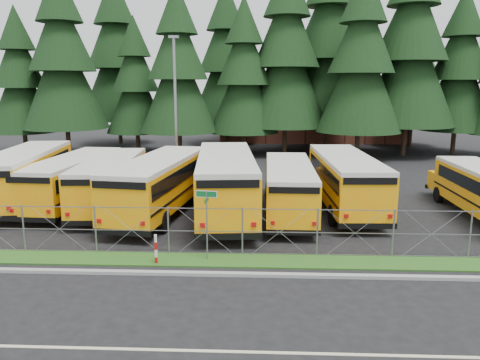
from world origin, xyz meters
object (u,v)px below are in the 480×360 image
at_px(bus_2, 112,183).
at_px(bus_3, 162,185).
at_px(bus_6, 344,182).
at_px(bus_4, 226,184).
at_px(street_sign, 207,210).
at_px(striped_bollard, 156,250).
at_px(bus_5, 289,189).
at_px(bus_0, 28,177).
at_px(light_standard, 176,103).
at_px(bus_1, 76,181).

bearing_deg(bus_2, bus_3, -23.47).
bearing_deg(bus_6, bus_4, -169.51).
height_order(street_sign, striped_bollard, street_sign).
bearing_deg(bus_2, bus_5, -10.22).
height_order(bus_0, light_standard, light_standard).
bearing_deg(bus_3, bus_4, 7.07).
xyz_separation_m(bus_5, street_sign, (-3.58, -6.84, 0.67)).
relative_size(striped_bollard, light_standard, 0.12).
bearing_deg(bus_1, street_sign, -40.82).
xyz_separation_m(bus_0, bus_1, (3.01, -0.39, -0.15)).
height_order(bus_4, light_standard, light_standard).
relative_size(bus_3, street_sign, 4.11).
xyz_separation_m(bus_4, bus_5, (3.34, 0.06, -0.26)).
height_order(striped_bollard, light_standard, light_standard).
height_order(bus_6, striped_bollard, bus_6).
xyz_separation_m(bus_1, street_sign, (8.45, -8.29, 0.64)).
relative_size(bus_4, striped_bollard, 10.33).
distance_m(bus_3, bus_6, 9.98).
xyz_separation_m(bus_6, street_sign, (-6.71, -8.24, 0.53)).
bearing_deg(bus_6, bus_3, -173.99).
relative_size(bus_4, light_standard, 1.22).
distance_m(bus_2, light_standard, 9.70).
relative_size(bus_1, street_sign, 3.78).
distance_m(bus_0, street_sign, 14.38).
bearing_deg(bus_1, bus_0, 176.20).
relative_size(bus_0, bus_3, 1.02).
bearing_deg(bus_0, striped_bollard, -51.19).
bearing_deg(bus_2, street_sign, -55.89).
height_order(bus_5, light_standard, light_standard).
relative_size(bus_4, bus_6, 1.08).
xyz_separation_m(bus_1, striped_bollard, (6.53, -8.83, -0.79)).
distance_m(bus_6, striped_bollard, 12.34).
xyz_separation_m(bus_1, bus_4, (8.69, -1.51, 0.23)).
height_order(bus_2, bus_5, bus_2).
xyz_separation_m(bus_4, street_sign, (-0.24, -6.78, 0.41)).
xyz_separation_m(bus_3, bus_4, (3.41, -0.03, 0.11)).
distance_m(bus_3, striped_bollard, 7.52).
xyz_separation_m(bus_2, street_sign, (6.21, -7.88, 0.64)).
bearing_deg(bus_4, street_sign, -97.23).
distance_m(bus_5, bus_6, 3.43).
xyz_separation_m(bus_0, light_standard, (7.39, 7.72, 3.96)).
relative_size(bus_0, striped_bollard, 9.81).
bearing_deg(bus_2, striped_bollard, -67.12).
height_order(bus_5, street_sign, street_sign).
relative_size(bus_2, bus_6, 0.93).
bearing_deg(bus_2, bus_4, -13.81).
relative_size(street_sign, striped_bollard, 2.34).
xyz_separation_m(bus_1, bus_2, (2.24, -0.41, 0.00)).
height_order(bus_6, light_standard, light_standard).
bearing_deg(bus_1, light_standard, 65.24).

